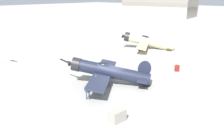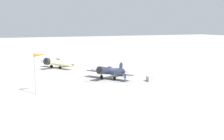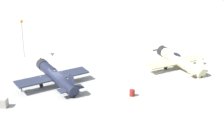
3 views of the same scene
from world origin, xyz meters
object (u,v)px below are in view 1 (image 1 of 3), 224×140
object	(u,v)px
ground_crew_mechanic	(88,91)
fuel_drum	(177,68)
equipment_crate	(117,115)
airplane_foreground	(108,71)
airplane_mid_apron	(147,41)

from	to	relation	value
ground_crew_mechanic	fuel_drum	xyz separation A→B (m)	(-2.61, -14.26, -0.55)
ground_crew_mechanic	equipment_crate	xyz separation A→B (m)	(-4.88, 1.27, -0.45)
airplane_foreground	ground_crew_mechanic	xyz separation A→B (m)	(-1.23, 4.34, -0.66)
airplane_foreground	ground_crew_mechanic	world-z (taller)	airplane_foreground
ground_crew_mechanic	fuel_drum	distance (m)	14.51
ground_crew_mechanic	airplane_mid_apron	bearing A→B (deg)	-9.65
equipment_crate	fuel_drum	distance (m)	15.70
airplane_mid_apron	ground_crew_mechanic	bearing A→B (deg)	80.91
equipment_crate	ground_crew_mechanic	bearing A→B (deg)	-14.59
airplane_foreground	equipment_crate	bearing A→B (deg)	103.56
airplane_foreground	equipment_crate	world-z (taller)	airplane_foreground
airplane_foreground	airplane_mid_apron	distance (m)	19.98
airplane_mid_apron	ground_crew_mechanic	world-z (taller)	airplane_mid_apron
airplane_foreground	ground_crew_mechanic	bearing A→B (deg)	71.95
fuel_drum	equipment_crate	bearing A→B (deg)	98.31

